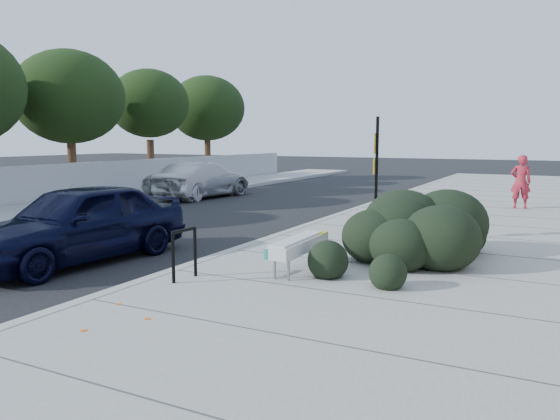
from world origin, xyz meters
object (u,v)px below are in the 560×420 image
Objects in this scene: sign_post at (376,172)px; wagon_silver at (201,180)px; bench at (299,245)px; suv_silver at (200,181)px; bike_rack at (184,249)px; sedan_navy at (78,223)px; pedestrian at (521,182)px.

wagon_silver is at bearing 132.91° from sign_post.
suv_silver reaches higher than bench.
bike_rack is at bearing 122.86° from wagon_silver.
sign_post reaches higher than suv_silver.
wagon_silver is at bearing 129.34° from bike_rack.
wagon_silver is (-4.85, 10.97, -0.05)m from sedan_navy.
bike_rack is 14.04m from wagon_silver.
suv_silver is at bearing 119.05° from sedan_navy.
sedan_navy is 1.04× the size of wagon_silver.
pedestrian is at bearing 60.36° from sign_post.
sign_post reaches higher than bench.
wagon_silver is at bearing 118.65° from sedan_navy.
bench is at bearing 131.14° from wagon_silver.
bike_rack is 13.37m from pedestrian.
bench is 11.58m from pedestrian.
sign_post is at bearing 45.47° from sedan_navy.
bench is 0.39× the size of suv_silver.
bike_rack reaches higher than bench.
pedestrian is (4.26, 12.67, 0.38)m from bike_rack.
sign_post is 0.62× the size of wagon_silver.
suv_silver is 2.75× the size of pedestrian.
pedestrian reaches higher than bench.
pedestrian is (12.36, 0.96, 0.36)m from suv_silver.
sedan_navy is 0.96× the size of suv_silver.
suv_silver is at bearing 129.55° from bike_rack.
suv_silver is (-9.85, 6.95, -1.05)m from sign_post.
sedan_navy is at bearing 120.19° from suv_silver.
bike_rack is (-1.41, -1.45, 0.06)m from bench.
pedestrian reaches higher than wagon_silver.
bench is 2.03m from bike_rack.
sign_post is at bearing 150.76° from suv_silver.
bike_rack is 0.17× the size of suv_silver.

